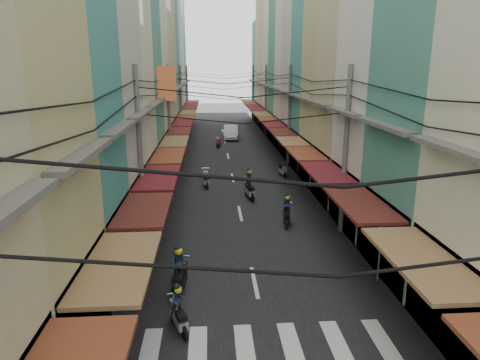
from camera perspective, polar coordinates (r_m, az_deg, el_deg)
name	(u,v)px	position (r m, az deg, el deg)	size (l,w,h in m)	color
ground	(250,260)	(18.81, 1.32, -10.60)	(160.00, 160.00, 0.00)	#61615C
road	(229,161)	(37.80, -1.49, 2.59)	(10.00, 80.00, 0.02)	black
sidewalk_left	(155,162)	(38.08, -11.32, 2.43)	(3.00, 80.00, 0.06)	slate
sidewalk_right	(301,159)	(38.63, 8.20, 2.74)	(3.00, 80.00, 0.06)	slate
crosswalk	(268,348)	(13.67, 3.82, -21.40)	(7.55, 2.40, 0.01)	silver
building_row_left	(123,42)	(34.08, -15.40, 17.27)	(7.80, 67.67, 23.70)	silver
building_row_right	(334,48)	(34.69, 12.46, 16.79)	(7.80, 68.98, 22.59)	teal
utility_poles	(231,87)	(31.98, -1.16, 12.24)	(10.20, 66.13, 8.20)	slate
white_car	(231,139)	(49.38, -1.23, 5.52)	(5.32, 2.09, 1.88)	silver
bicycle	(392,240)	(22.10, 19.62, -7.50)	(0.68, 1.82, 1.25)	black
moving_scooters	(233,204)	(24.25, -0.97, -3.25)	(7.07, 33.16, 1.96)	black
parked_scooters	(391,299)	(15.91, 19.51, -14.72)	(13.07, 11.39, 0.99)	black
pedestrians	(155,222)	(20.56, -11.31, -5.51)	(13.27, 26.81, 2.22)	#2B222D
market_umbrella	(412,232)	(17.05, 21.92, -6.50)	(2.36, 2.36, 2.49)	#B2B2B7
traffic_sign	(381,235)	(17.19, 18.28, -6.99)	(0.10, 0.58, 2.67)	slate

